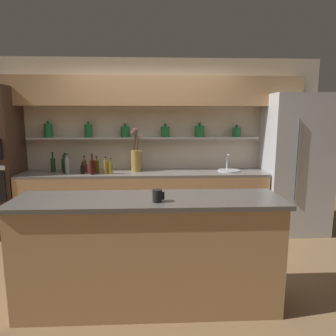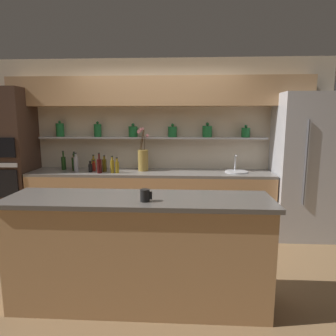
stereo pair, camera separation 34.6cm
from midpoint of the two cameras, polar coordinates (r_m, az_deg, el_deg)
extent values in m
plane|color=olive|center=(3.57, -0.97, -19.09)|extent=(12.00, 12.00, 0.00)
cube|color=beige|center=(4.75, 0.38, 4.58)|extent=(5.20, 0.10, 2.60)
cube|color=#B7B7BC|center=(4.61, -0.99, 5.77)|extent=(3.48, 0.18, 0.02)
cylinder|color=#19602D|center=(4.91, -18.00, 6.89)|extent=(0.12, 0.12, 0.21)
sphere|color=#19602D|center=(4.91, -18.07, 8.34)|extent=(0.04, 0.04, 0.04)
cylinder|color=#19602D|center=(4.73, -11.21, 7.02)|extent=(0.11, 0.11, 0.20)
sphere|color=#19602D|center=(4.73, -11.26, 8.45)|extent=(0.04, 0.04, 0.04)
cylinder|color=#19602D|center=(4.62, -4.55, 6.91)|extent=(0.14, 0.14, 0.16)
sphere|color=#19602D|center=(4.62, -4.56, 8.20)|extent=(0.05, 0.05, 0.05)
cylinder|color=#19602D|center=(4.58, 3.04, 6.88)|extent=(0.14, 0.14, 0.16)
sphere|color=#19602D|center=(4.58, 3.05, 8.17)|extent=(0.05, 0.05, 0.05)
cylinder|color=#19602D|center=(4.61, 9.65, 6.86)|extent=(0.15, 0.15, 0.17)
sphere|color=#19602D|center=(4.61, 9.68, 8.24)|extent=(0.05, 0.05, 0.05)
cylinder|color=#19602D|center=(4.71, 16.65, 6.48)|extent=(0.13, 0.13, 0.14)
sphere|color=#19602D|center=(4.71, 16.70, 7.63)|extent=(0.04, 0.04, 0.04)
cube|color=tan|center=(4.53, 0.25, 14.34)|extent=(4.42, 0.34, 0.42)
cube|color=tan|center=(4.56, -1.15, -6.64)|extent=(3.58, 0.62, 0.88)
cube|color=slate|center=(4.46, -1.17, -0.95)|extent=(3.58, 0.62, 0.04)
cube|color=tan|center=(2.83, -1.89, -16.05)|extent=(2.30, 0.55, 0.98)
cube|color=#56514C|center=(2.65, -1.95, -6.07)|extent=(2.36, 0.61, 0.04)
cube|color=#B7B7BC|center=(4.78, 26.83, 0.26)|extent=(0.89, 0.70, 2.05)
cylinder|color=#4C4C51|center=(4.37, 26.91, 0.82)|extent=(0.02, 0.02, 1.13)
cube|color=#3D281E|center=(5.07, -26.26, 1.30)|extent=(0.69, 0.62, 2.14)
cylinder|color=olive|center=(4.50, -2.57, 1.44)|extent=(0.15, 0.15, 0.32)
cylinder|color=#4C3319|center=(4.48, -2.73, 5.36)|extent=(0.05, 0.05, 0.30)
sphere|color=pink|center=(4.51, -3.05, 7.30)|extent=(0.05, 0.05, 0.05)
cylinder|color=#4C3319|center=(4.49, -2.96, 5.17)|extent=(0.04, 0.07, 0.26)
sphere|color=pink|center=(4.50, -3.41, 6.90)|extent=(0.06, 0.06, 0.06)
cylinder|color=#4C3319|center=(4.48, -2.26, 4.81)|extent=(0.02, 0.05, 0.21)
sphere|color=pink|center=(4.47, -1.76, 6.19)|extent=(0.05, 0.05, 0.05)
cylinder|color=#4C3319|center=(4.48, -2.74, 5.36)|extent=(0.04, 0.03, 0.30)
sphere|color=pink|center=(4.51, -3.04, 7.28)|extent=(0.06, 0.06, 0.06)
cylinder|color=#4C3319|center=(4.47, -2.61, 5.43)|extent=(0.06, 0.02, 0.31)
sphere|color=pink|center=(4.50, -2.68, 7.45)|extent=(0.05, 0.05, 0.05)
cylinder|color=#B7B7BC|center=(4.53, 15.02, -0.71)|extent=(0.33, 0.33, 0.02)
cylinder|color=#B7B7BC|center=(4.63, 14.78, 1.02)|extent=(0.02, 0.02, 0.22)
cylinder|color=#B7B7BC|center=(4.56, 14.98, 2.28)|extent=(0.02, 0.12, 0.02)
cylinder|color=#47380A|center=(4.51, -9.90, 0.46)|extent=(0.06, 0.06, 0.18)
cylinder|color=#47380A|center=(4.49, -9.94, 1.91)|extent=(0.03, 0.03, 0.05)
cylinder|color=black|center=(4.49, -9.95, 2.32)|extent=(0.03, 0.03, 0.01)
cylinder|color=gray|center=(4.56, -15.07, 0.66)|extent=(0.06, 0.06, 0.23)
cylinder|color=gray|center=(4.54, -15.15, 2.35)|extent=(0.03, 0.03, 0.04)
cylinder|color=black|center=(4.54, -15.16, 2.72)|extent=(0.03, 0.03, 0.01)
cylinder|color=#193814|center=(4.80, -17.35, 0.83)|extent=(0.07, 0.07, 0.20)
cylinder|color=#193814|center=(4.78, -17.43, 2.49)|extent=(0.02, 0.02, 0.08)
cylinder|color=black|center=(4.78, -17.46, 3.05)|extent=(0.03, 0.03, 0.01)
cylinder|color=olive|center=(4.37, -8.36, 0.24)|extent=(0.05, 0.05, 0.19)
cylinder|color=olive|center=(4.35, -8.40, 1.78)|extent=(0.03, 0.03, 0.05)
cylinder|color=black|center=(4.35, -8.41, 2.19)|extent=(0.03, 0.03, 0.01)
cylinder|color=#193814|center=(4.67, -15.39, 0.67)|extent=(0.07, 0.07, 0.20)
cylinder|color=#193814|center=(4.65, -15.46, 2.36)|extent=(0.02, 0.02, 0.08)
cylinder|color=black|center=(4.65, -15.49, 2.93)|extent=(0.03, 0.03, 0.01)
cylinder|color=#4C2D0C|center=(4.81, -15.54, 0.84)|extent=(0.07, 0.07, 0.18)
cylinder|color=#4C2D0C|center=(4.80, -15.60, 2.19)|extent=(0.03, 0.03, 0.04)
cylinder|color=black|center=(4.79, -15.61, 2.54)|extent=(0.03, 0.03, 0.01)
cylinder|color=#380C0C|center=(4.39, -10.76, 0.32)|extent=(0.07, 0.07, 0.20)
cylinder|color=#380C0C|center=(4.37, -10.82, 2.15)|extent=(0.02, 0.02, 0.08)
cylinder|color=black|center=(4.36, -10.84, 2.76)|extent=(0.03, 0.03, 0.01)
cylinder|color=black|center=(4.51, -12.46, -0.04)|extent=(0.06, 0.06, 0.12)
cylinder|color=black|center=(4.49, -12.50, 0.91)|extent=(0.03, 0.03, 0.04)
cylinder|color=black|center=(4.49, -12.51, 1.22)|extent=(0.03, 0.03, 0.01)
cylinder|color=maroon|center=(4.60, -11.90, 0.16)|extent=(0.06, 0.06, 0.12)
cylinder|color=maroon|center=(4.59, -11.93, 1.09)|extent=(0.03, 0.03, 0.04)
cylinder|color=black|center=(4.59, -11.94, 1.39)|extent=(0.03, 0.03, 0.01)
cylinder|color=olive|center=(4.36, -7.45, 0.10)|extent=(0.05, 0.05, 0.16)
cylinder|color=olive|center=(4.34, -7.48, 1.49)|extent=(0.03, 0.03, 0.05)
cylinder|color=black|center=(4.34, -7.49, 1.91)|extent=(0.03, 0.03, 0.01)
cylinder|color=olive|center=(4.75, -11.99, 0.73)|extent=(0.06, 0.06, 0.16)
cylinder|color=olive|center=(4.73, -12.03, 2.00)|extent=(0.03, 0.03, 0.05)
cylinder|color=black|center=(4.73, -12.04, 2.38)|extent=(0.03, 0.03, 0.01)
cylinder|color=black|center=(2.51, -0.48, -5.29)|extent=(0.08, 0.08, 0.10)
cube|color=black|center=(2.50, 0.68, -5.30)|extent=(0.02, 0.01, 0.07)
camera|label=1|loc=(0.17, -87.18, 0.48)|focal=32.00mm
camera|label=2|loc=(0.17, 92.82, -0.48)|focal=32.00mm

